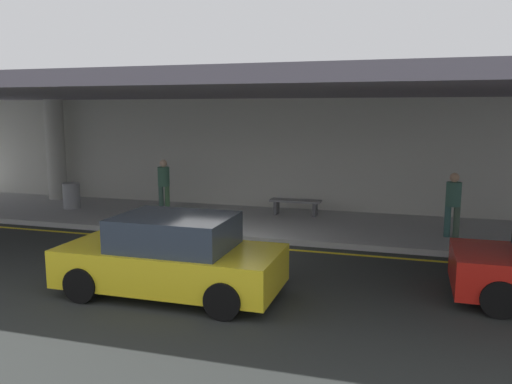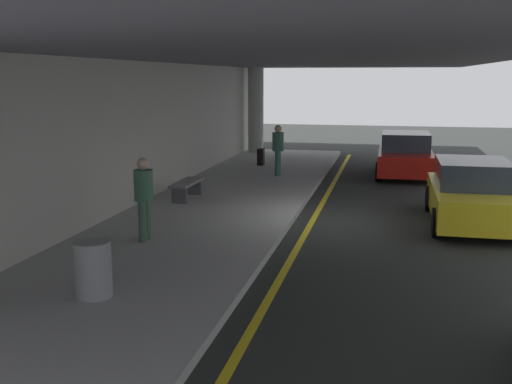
# 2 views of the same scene
# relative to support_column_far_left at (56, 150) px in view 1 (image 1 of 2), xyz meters

# --- Properties ---
(ground_plane) EXTENTS (60.00, 60.00, 0.00)m
(ground_plane) POSITION_rel_support_column_far_left_xyz_m (8.00, -4.64, -1.97)
(ground_plane) COLOR #292C2A
(sidewalk) EXTENTS (26.00, 4.20, 0.15)m
(sidewalk) POSITION_rel_support_column_far_left_xyz_m (8.00, -1.54, -1.90)
(sidewalk) COLOR #A9ABAA
(sidewalk) RESTS_ON ground
(lane_stripe_yellow) EXTENTS (26.00, 0.14, 0.01)m
(lane_stripe_yellow) POSITION_rel_support_column_far_left_xyz_m (8.00, -4.05, -1.97)
(lane_stripe_yellow) COLOR yellow
(lane_stripe_yellow) RESTS_ON ground
(support_column_far_left) EXTENTS (0.67, 0.67, 3.65)m
(support_column_far_left) POSITION_rel_support_column_far_left_xyz_m (0.00, 0.00, 0.00)
(support_column_far_left) COLOR #B0B0A7
(support_column_far_left) RESTS_ON sidewalk
(ceiling_overhang) EXTENTS (28.00, 13.20, 0.30)m
(ceiling_overhang) POSITION_rel_support_column_far_left_xyz_m (8.00, -2.04, 1.97)
(ceiling_overhang) COLOR slate
(ceiling_overhang) RESTS_ON support_column_far_left
(terminal_back_wall) EXTENTS (26.00, 0.30, 3.80)m
(terminal_back_wall) POSITION_rel_support_column_far_left_xyz_m (8.00, 0.71, -0.07)
(terminal_back_wall) COLOR #BBBBB1
(terminal_back_wall) RESTS_ON ground
(car_yellow_taxi) EXTENTS (4.10, 1.92, 1.50)m
(car_yellow_taxi) POSITION_rel_support_column_far_left_xyz_m (8.41, -7.70, -1.26)
(car_yellow_taxi) COLOR yellow
(car_yellow_taxi) RESTS_ON ground
(traveler_with_luggage) EXTENTS (0.38, 0.38, 1.68)m
(traveler_with_luggage) POSITION_rel_support_column_far_left_xyz_m (4.90, -1.04, -0.86)
(traveler_with_luggage) COLOR #3D5D50
(traveler_with_luggage) RESTS_ON sidewalk
(person_waiting_for_ride) EXTENTS (0.38, 0.38, 1.68)m
(person_waiting_for_ride) POSITION_rel_support_column_far_left_xyz_m (13.67, -2.15, -0.86)
(person_waiting_for_ride) COLOR #325B57
(person_waiting_for_ride) RESTS_ON sidewalk
(bench_metal) EXTENTS (1.60, 0.50, 0.48)m
(bench_metal) POSITION_rel_support_column_far_left_xyz_m (9.17, -0.48, -1.47)
(bench_metal) COLOR slate
(bench_metal) RESTS_ON sidewalk
(trash_bin_steel) EXTENTS (0.56, 0.56, 0.85)m
(trash_bin_steel) POSITION_rel_support_column_far_left_xyz_m (1.71, -1.54, -1.40)
(trash_bin_steel) COLOR gray
(trash_bin_steel) RESTS_ON sidewalk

